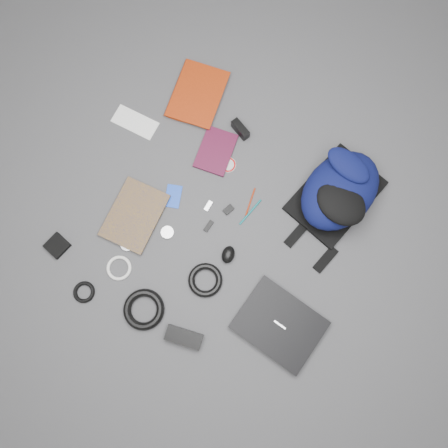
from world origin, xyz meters
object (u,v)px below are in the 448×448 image
at_px(laptop, 279,325).
at_px(comic_book, 113,205).
at_px(mouse, 228,255).
at_px(textbook_red, 175,87).
at_px(pouch, 57,246).
at_px(backpack, 340,191).
at_px(dvd_case, 216,151).
at_px(power_brick, 184,337).
at_px(compact_camera, 240,129).

height_order(laptop, comic_book, laptop).
xyz_separation_m(laptop, comic_book, (-0.82, 0.12, -0.01)).
distance_m(laptop, mouse, 0.34).
xyz_separation_m(textbook_red, pouch, (-0.10, -0.83, -0.01)).
relative_size(backpack, comic_book, 1.50).
relative_size(textbook_red, pouch, 3.52).
bearing_deg(backpack, textbook_red, -173.72).
height_order(backpack, comic_book, backpack).
height_order(laptop, mouse, mouse).
bearing_deg(comic_book, textbook_red, 90.12).
xyz_separation_m(laptop, dvd_case, (-0.55, 0.53, -0.01)).
distance_m(laptop, pouch, 0.95).
relative_size(dvd_case, power_brick, 1.36).
height_order(dvd_case, compact_camera, compact_camera).
bearing_deg(mouse, power_brick, -101.30).
relative_size(laptop, power_brick, 2.22).
distance_m(compact_camera, mouse, 0.54).
distance_m(backpack, laptop, 0.58).
bearing_deg(pouch, textbook_red, 83.30).
distance_m(backpack, comic_book, 0.92).
distance_m(dvd_case, power_brick, 0.78).
bearing_deg(dvd_case, comic_book, -130.95).
bearing_deg(laptop, dvd_case, 144.87).
bearing_deg(textbook_red, mouse, -53.57).
bearing_deg(pouch, mouse, 23.80).
distance_m(textbook_red, pouch, 0.84).
distance_m(dvd_case, compact_camera, 0.14).
relative_size(backpack, power_brick, 2.87).
height_order(comic_book, mouse, mouse).
xyz_separation_m(comic_book, power_brick, (0.51, -0.33, 0.01)).
relative_size(power_brick, pouch, 1.79).
bearing_deg(textbook_red, power_brick, -67.90).
bearing_deg(compact_camera, dvd_case, -87.46).
bearing_deg(laptop, textbook_red, 148.72).
xyz_separation_m(dvd_case, pouch, (-0.39, -0.65, 0.00)).
relative_size(backpack, compact_camera, 4.58).
distance_m(laptop, textbook_red, 1.10).
relative_size(textbook_red, dvd_case, 1.45).
xyz_separation_m(comic_book, pouch, (-0.12, -0.25, -0.00)).
bearing_deg(comic_book, power_brick, -35.26).
bearing_deg(backpack, mouse, -108.97).
bearing_deg(dvd_case, laptop, -51.04).
relative_size(textbook_red, power_brick, 1.97).
xyz_separation_m(textbook_red, power_brick, (0.53, -0.91, 0.00)).
bearing_deg(compact_camera, laptop, -28.02).
xyz_separation_m(compact_camera, mouse, (0.19, -0.50, -0.01)).
distance_m(textbook_red, comic_book, 0.58).
bearing_deg(textbook_red, laptop, -47.96).
xyz_separation_m(laptop, pouch, (-0.94, -0.13, -0.01)).
bearing_deg(power_brick, compact_camera, 92.36).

